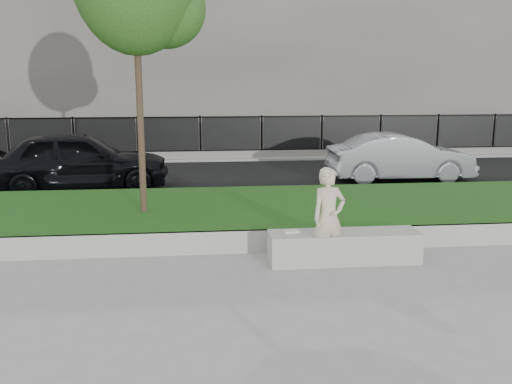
{
  "coord_description": "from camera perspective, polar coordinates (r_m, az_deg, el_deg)",
  "views": [
    {
      "loc": [
        -0.77,
        -8.38,
        3.01
      ],
      "look_at": [
        0.25,
        1.2,
        1.04
      ],
      "focal_mm": 40.0,
      "sensor_mm": 36.0,
      "label": 1
    }
  ],
  "objects": [
    {
      "name": "grass_bank",
      "position": [
        11.74,
        -2.13,
        -2.28
      ],
      "size": [
        34.0,
        4.0,
        0.4
      ],
      "primitive_type": "cube",
      "color": "black",
      "rests_on": "ground"
    },
    {
      "name": "car_dark",
      "position": [
        15.63,
        -17.38,
        3.03
      ],
      "size": [
        4.85,
        2.46,
        1.58
      ],
      "primitive_type": "imported",
      "rotation": [
        0.0,
        0.0,
        1.7
      ],
      "color": "black",
      "rests_on": "street"
    },
    {
      "name": "street",
      "position": [
        17.16,
        -3.4,
        1.51
      ],
      "size": [
        34.0,
        7.0,
        0.04
      ],
      "primitive_type": "cube",
      "color": "black",
      "rests_on": "ground"
    },
    {
      "name": "man",
      "position": [
        9.15,
        7.26,
        -2.52
      ],
      "size": [
        0.67,
        0.54,
        1.6
      ],
      "primitive_type": "imported",
      "rotation": [
        0.0,
        0.0,
        0.3
      ],
      "color": "beige",
      "rests_on": "ground"
    },
    {
      "name": "book",
      "position": [
        9.32,
        3.49,
        -3.95
      ],
      "size": [
        0.28,
        0.23,
        0.03
      ],
      "primitive_type": "cube",
      "rotation": [
        0.0,
        0.0,
        0.22
      ],
      "color": "silver",
      "rests_on": "stone_bench"
    },
    {
      "name": "far_pavement",
      "position": [
        21.59,
        -3.97,
        3.68
      ],
      "size": [
        34.0,
        3.0,
        0.12
      ],
      "primitive_type": "cube",
      "color": "gray",
      "rests_on": "ground"
    },
    {
      "name": "ground",
      "position": [
        8.93,
        -0.78,
        -8.11
      ],
      "size": [
        90.0,
        90.0,
        0.0
      ],
      "primitive_type": "plane",
      "color": "gray",
      "rests_on": "ground"
    },
    {
      "name": "car_silver",
      "position": [
        16.84,
        14.22,
        3.37
      ],
      "size": [
        4.09,
        1.44,
        1.35
      ],
      "primitive_type": "imported",
      "rotation": [
        0.0,
        0.0,
        1.57
      ],
      "color": "#95969D",
      "rests_on": "street"
    },
    {
      "name": "stone_bench",
      "position": [
        9.5,
        8.8,
        -5.43
      ],
      "size": [
        2.46,
        0.62,
        0.5
      ],
      "primitive_type": "cube",
      "color": "#A8A59D",
      "rests_on": "ground"
    },
    {
      "name": "iron_fence",
      "position": [
        20.54,
        -3.88,
        4.64
      ],
      "size": [
        32.0,
        0.3,
        1.5
      ],
      "color": "slate",
      "rests_on": "far_pavement"
    },
    {
      "name": "grass_kerb",
      "position": [
        9.86,
        -1.34,
        -4.99
      ],
      "size": [
        34.0,
        0.08,
        0.4
      ],
      "primitive_type": "cube",
      "color": "#A8A59D",
      "rests_on": "ground"
    },
    {
      "name": "building_facade",
      "position": [
        28.46,
        -4.66,
        15.53
      ],
      "size": [
        34.0,
        10.0,
        10.0
      ],
      "primitive_type": "cube",
      "color": "#5C5750",
      "rests_on": "ground"
    }
  ]
}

